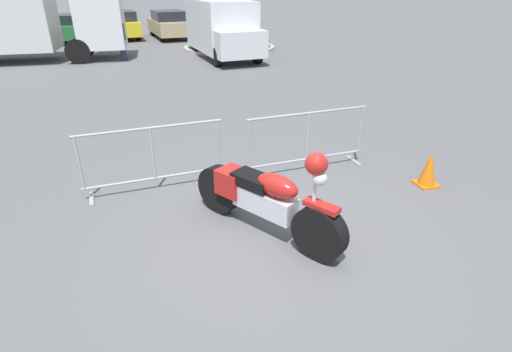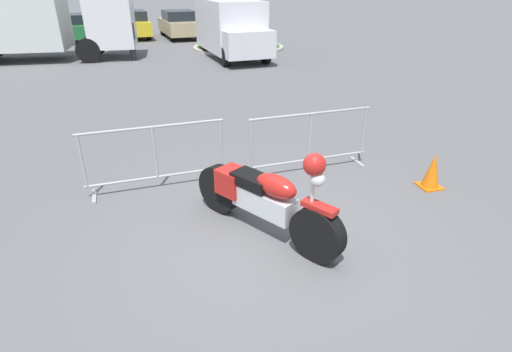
{
  "view_description": "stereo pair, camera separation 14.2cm",
  "coord_description": "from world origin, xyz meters",
  "px_view_note": "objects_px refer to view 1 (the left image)",
  "views": [
    {
      "loc": [
        -1.43,
        -4.1,
        3.08
      ],
      "look_at": [
        -0.01,
        0.6,
        0.65
      ],
      "focal_mm": 28.0,
      "sensor_mm": 36.0,
      "label": 1
    },
    {
      "loc": [
        -1.29,
        -4.14,
        3.08
      ],
      "look_at": [
        -0.01,
        0.6,
        0.65
      ],
      "focal_mm": 28.0,
      "sensor_mm": 36.0,
      "label": 2
    }
  ],
  "objects_px": {
    "parked_car_silver": "(14,28)",
    "pedestrian": "(121,38)",
    "crowd_barrier_far": "(307,141)",
    "parked_car_yellow": "(120,24)",
    "motorcycle": "(265,198)",
    "crowd_barrier_near": "(153,158)",
    "box_truck": "(10,20)",
    "delivery_van": "(222,27)",
    "parked_car_tan": "(169,24)",
    "parked_car_green": "(69,28)",
    "traffic_cone": "(429,169)"
  },
  "relations": [
    {
      "from": "pedestrian",
      "to": "traffic_cone",
      "type": "bearing_deg",
      "value": 41.65
    },
    {
      "from": "crowd_barrier_near",
      "to": "crowd_barrier_far",
      "type": "distance_m",
      "value": 2.63
    },
    {
      "from": "crowd_barrier_near",
      "to": "parked_car_yellow",
      "type": "bearing_deg",
      "value": 91.66
    },
    {
      "from": "parked_car_yellow",
      "to": "motorcycle",
      "type": "bearing_deg",
      "value": 178.81
    },
    {
      "from": "box_truck",
      "to": "traffic_cone",
      "type": "height_order",
      "value": "box_truck"
    },
    {
      "from": "parked_car_yellow",
      "to": "parked_car_tan",
      "type": "height_order",
      "value": "parked_car_tan"
    },
    {
      "from": "parked_car_silver",
      "to": "pedestrian",
      "type": "xyz_separation_m",
      "value": [
        5.46,
        -7.13,
        0.17
      ]
    },
    {
      "from": "crowd_barrier_far",
      "to": "pedestrian",
      "type": "relative_size",
      "value": 1.32
    },
    {
      "from": "crowd_barrier_far",
      "to": "parked_car_green",
      "type": "bearing_deg",
      "value": 107.09
    },
    {
      "from": "crowd_barrier_near",
      "to": "traffic_cone",
      "type": "bearing_deg",
      "value": -14.71
    },
    {
      "from": "crowd_barrier_near",
      "to": "parked_car_yellow",
      "type": "height_order",
      "value": "parked_car_yellow"
    },
    {
      "from": "box_truck",
      "to": "parked_car_silver",
      "type": "height_order",
      "value": "box_truck"
    },
    {
      "from": "parked_car_silver",
      "to": "parked_car_tan",
      "type": "relative_size",
      "value": 1.0
    },
    {
      "from": "box_truck",
      "to": "parked_car_yellow",
      "type": "bearing_deg",
      "value": 61.52
    },
    {
      "from": "parked_car_silver",
      "to": "pedestrian",
      "type": "height_order",
      "value": "pedestrian"
    },
    {
      "from": "crowd_barrier_far",
      "to": "parked_car_yellow",
      "type": "distance_m",
      "value": 19.72
    },
    {
      "from": "box_truck",
      "to": "motorcycle",
      "type": "bearing_deg",
      "value": -64.58
    },
    {
      "from": "parked_car_green",
      "to": "parked_car_yellow",
      "type": "relative_size",
      "value": 0.93
    },
    {
      "from": "box_truck",
      "to": "delivery_van",
      "type": "bearing_deg",
      "value": -6.2
    },
    {
      "from": "motorcycle",
      "to": "crowd_barrier_far",
      "type": "xyz_separation_m",
      "value": [
        1.31,
        1.66,
        0.04
      ]
    },
    {
      "from": "delivery_van",
      "to": "pedestrian",
      "type": "height_order",
      "value": "delivery_van"
    },
    {
      "from": "crowd_barrier_near",
      "to": "parked_car_yellow",
      "type": "distance_m",
      "value": 19.47
    },
    {
      "from": "parked_car_green",
      "to": "traffic_cone",
      "type": "relative_size",
      "value": 7.15
    },
    {
      "from": "parked_car_green",
      "to": "parked_car_silver",
      "type": "bearing_deg",
      "value": 83.94
    },
    {
      "from": "crowd_barrier_far",
      "to": "pedestrian",
      "type": "bearing_deg",
      "value": 104.49
    },
    {
      "from": "delivery_van",
      "to": "pedestrian",
      "type": "xyz_separation_m",
      "value": [
        -4.13,
        0.37,
        -0.32
      ]
    },
    {
      "from": "motorcycle",
      "to": "crowd_barrier_near",
      "type": "bearing_deg",
      "value": -174.3
    },
    {
      "from": "crowd_barrier_far",
      "to": "parked_car_tan",
      "type": "distance_m",
      "value": 18.78
    },
    {
      "from": "delivery_van",
      "to": "parked_car_green",
      "type": "height_order",
      "value": "delivery_van"
    },
    {
      "from": "crowd_barrier_near",
      "to": "crowd_barrier_far",
      "type": "xyz_separation_m",
      "value": [
        2.63,
        0.0,
        0.0
      ]
    },
    {
      "from": "pedestrian",
      "to": "parked_car_green",
      "type": "bearing_deg",
      "value": -137.11
    },
    {
      "from": "crowd_barrier_near",
      "to": "parked_car_green",
      "type": "height_order",
      "value": "parked_car_green"
    },
    {
      "from": "motorcycle",
      "to": "parked_car_silver",
      "type": "bearing_deg",
      "value": 166.63
    },
    {
      "from": "crowd_barrier_far",
      "to": "delivery_van",
      "type": "relative_size",
      "value": 0.43
    },
    {
      "from": "motorcycle",
      "to": "crowd_barrier_near",
      "type": "height_order",
      "value": "motorcycle"
    },
    {
      "from": "crowd_barrier_far",
      "to": "parked_car_yellow",
      "type": "bearing_deg",
      "value": 99.32
    },
    {
      "from": "parked_car_green",
      "to": "pedestrian",
      "type": "xyz_separation_m",
      "value": [
        2.78,
        -7.14,
        0.22
      ]
    },
    {
      "from": "box_truck",
      "to": "crowd_barrier_near",
      "type": "bearing_deg",
      "value": -67.06
    },
    {
      "from": "motorcycle",
      "to": "crowd_barrier_near",
      "type": "distance_m",
      "value": 2.12
    },
    {
      "from": "crowd_barrier_far",
      "to": "box_truck",
      "type": "relative_size",
      "value": 0.29
    },
    {
      "from": "box_truck",
      "to": "pedestrian",
      "type": "distance_m",
      "value": 4.32
    },
    {
      "from": "motorcycle",
      "to": "parked_car_tan",
      "type": "relative_size",
      "value": 0.47
    },
    {
      "from": "motorcycle",
      "to": "delivery_van",
      "type": "relative_size",
      "value": 0.41
    },
    {
      "from": "box_truck",
      "to": "traffic_cone",
      "type": "relative_size",
      "value": 13.26
    },
    {
      "from": "parked_car_tan",
      "to": "traffic_cone",
      "type": "xyz_separation_m",
      "value": [
        2.2,
        -19.91,
        -0.46
      ]
    },
    {
      "from": "crowd_barrier_near",
      "to": "parked_car_silver",
      "type": "bearing_deg",
      "value": 107.23
    },
    {
      "from": "crowd_barrier_near",
      "to": "traffic_cone",
      "type": "distance_m",
      "value": 4.47
    },
    {
      "from": "crowd_barrier_near",
      "to": "parked_car_green",
      "type": "relative_size",
      "value": 0.53
    },
    {
      "from": "parked_car_tan",
      "to": "motorcycle",
      "type": "bearing_deg",
      "value": 171.49
    },
    {
      "from": "crowd_barrier_near",
      "to": "traffic_cone",
      "type": "height_order",
      "value": "crowd_barrier_near"
    }
  ]
}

